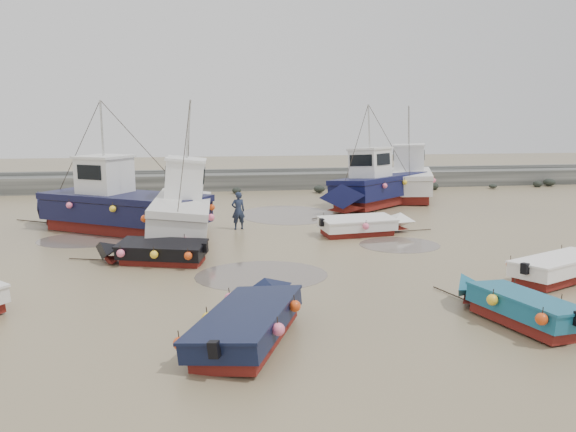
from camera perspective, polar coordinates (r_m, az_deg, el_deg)
name	(u,v)px	position (r m, az deg, el deg)	size (l,w,h in m)	color
ground	(294,259)	(21.92, 0.64, -4.39)	(120.00, 120.00, 0.00)	#8B7A56
seawall	(247,181)	(43.35, -4.19, 3.55)	(60.00, 4.92, 1.50)	slate
puddle_a	(262,275)	(19.73, -2.70, -6.02)	(4.67, 4.67, 0.01)	#5E544B
puddle_b	(399,245)	(24.80, 11.25, -2.88)	(3.51, 3.51, 0.01)	#5E544B
puddle_c	(87,239)	(26.97, -19.75, -2.25)	(4.33, 4.33, 0.01)	#5E544B
puddle_d	(287,215)	(31.90, -0.13, 0.15)	(5.39, 5.39, 0.01)	#5E544B
dinghy_1	(254,317)	(14.20, -3.51, -10.20)	(3.62, 6.29, 1.43)	maroon
dinghy_2	(514,302)	(16.38, 21.98, -8.06)	(2.34, 5.19, 1.43)	maroon
dinghy_3	(567,264)	(21.29, 26.47, -4.37)	(5.83, 3.18, 1.43)	maroon
dinghy_4	(153,249)	(21.76, -13.52, -3.27)	(5.41, 2.57, 1.43)	maroon
dinghy_5	(364,223)	(26.58, 7.77, -0.72)	(5.78, 2.29, 1.43)	maroon
cabin_boat_0	(114,205)	(28.37, -17.25, 1.12)	(10.40, 7.56, 6.22)	maroon
cabin_boat_1	(180,209)	(25.89, -10.90, 0.68)	(3.02, 10.11, 6.22)	maroon
cabin_boat_2	(375,185)	(35.05, 8.87, 3.10)	(9.01, 7.84, 6.22)	maroon
cabin_boat_3	(409,178)	(39.48, 12.23, 3.77)	(5.53, 9.89, 6.22)	maroon
person	(238,229)	(27.81, -5.05, -1.35)	(0.68, 0.45, 1.87)	#1E273D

